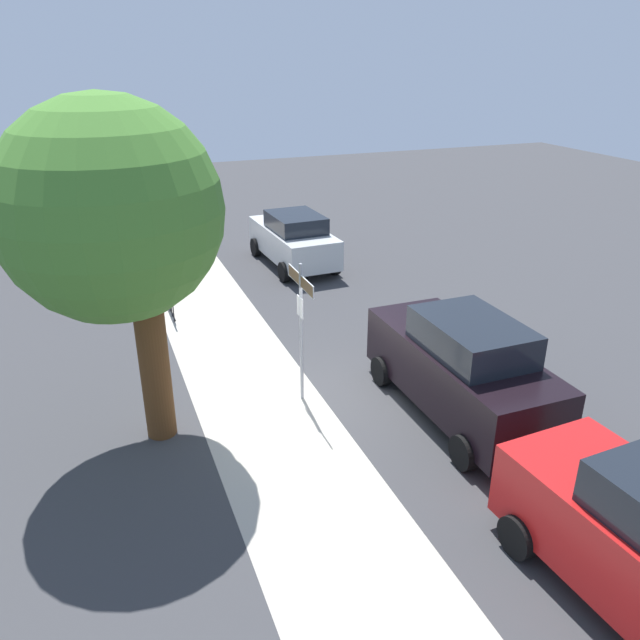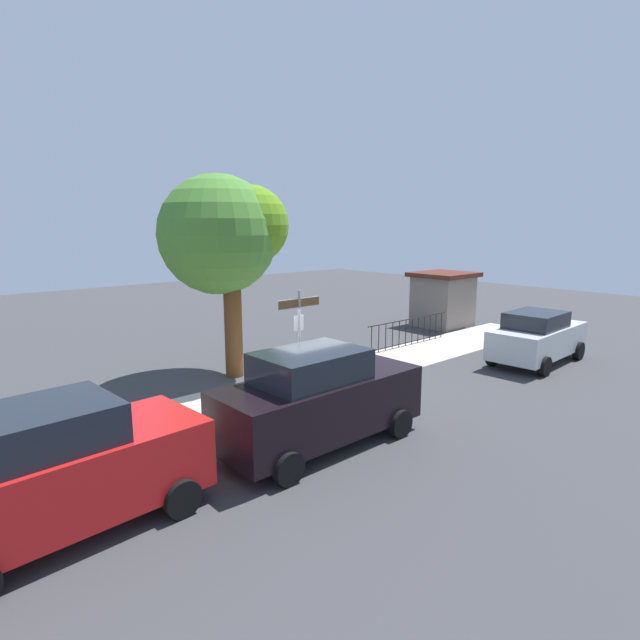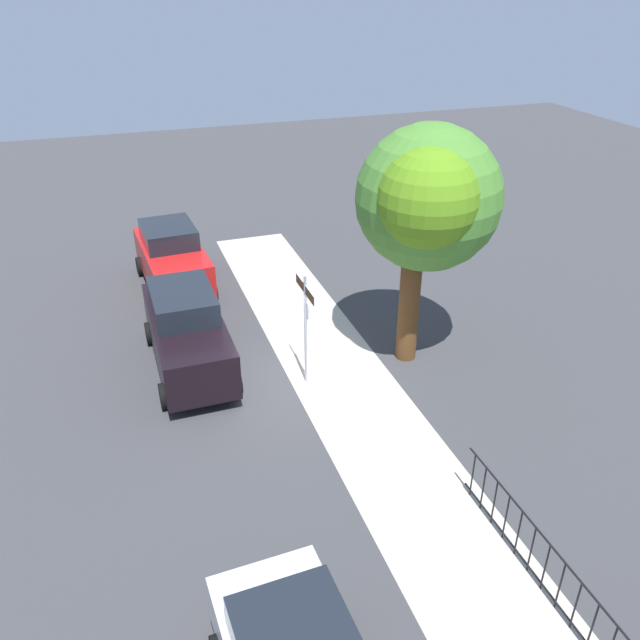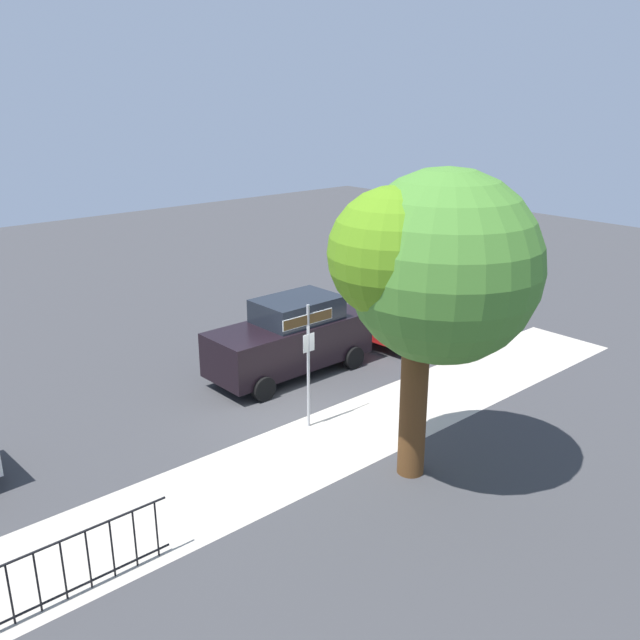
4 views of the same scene
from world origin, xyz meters
TOP-DOWN VIEW (x-y plane):
  - ground_plane at (0.00, 0.00)m, footprint 60.00×60.00m
  - sidewalk_strip at (2.00, 1.30)m, footprint 24.00×2.60m
  - street_sign at (0.20, 0.40)m, footprint 1.43×0.07m
  - shade_tree at (-0.03, 3.66)m, footprint 3.88×3.64m
  - car_red at (-6.49, -2.04)m, footprint 4.35×2.26m
  - car_black at (-1.49, -2.31)m, footprint 4.70×2.01m
  - car_silver at (8.56, -2.26)m, footprint 4.32×2.11m
  - iron_fence at (7.33, 2.30)m, footprint 4.73×0.04m
  - utility_shed at (11.70, 3.80)m, footprint 2.69×2.48m

SIDE VIEW (x-z plane):
  - ground_plane at x=0.00m, z-range 0.00..0.00m
  - sidewalk_strip at x=2.00m, z-range 0.00..0.00m
  - iron_fence at x=7.33m, z-range 0.02..1.09m
  - car_silver at x=8.56m, z-range 0.01..1.82m
  - car_red at x=-6.49m, z-range -0.01..2.08m
  - car_black at x=-1.49m, z-range -0.01..2.13m
  - utility_shed at x=11.70m, z-range 0.03..2.56m
  - street_sign at x=0.20m, z-range 0.57..3.56m
  - shade_tree at x=-0.03m, z-range 1.28..7.50m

